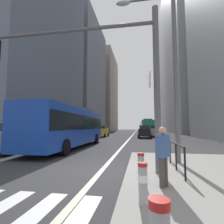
% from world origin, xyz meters
% --- Properties ---
extents(ground_plane, '(160.00, 160.00, 0.00)m').
position_xyz_m(ground_plane, '(0.00, 20.00, 0.00)').
color(ground_plane, '#303033').
extents(lane_centre_line, '(0.20, 80.00, 0.01)m').
position_xyz_m(lane_centre_line, '(0.00, 30.00, 0.01)').
color(lane_centre_line, beige).
rests_on(lane_centre_line, ground).
extents(office_tower_left_near, '(11.64, 20.38, 41.62)m').
position_xyz_m(office_tower_left_near, '(-16.00, 16.52, 20.81)').
color(office_tower_left_near, slate).
rests_on(office_tower_left_near, ground).
extents(office_tower_left_mid, '(11.63, 21.06, 32.79)m').
position_xyz_m(office_tower_left_mid, '(-16.00, 39.79, 16.40)').
color(office_tower_left_mid, slate).
rests_on(office_tower_left_mid, ground).
extents(office_tower_left_far, '(13.68, 22.53, 32.94)m').
position_xyz_m(office_tower_left_far, '(-16.00, 64.91, 16.47)').
color(office_tower_left_far, gray).
rests_on(office_tower_left_far, ground).
extents(office_tower_right_mid, '(13.43, 20.28, 53.24)m').
position_xyz_m(office_tower_right_mid, '(17.00, 41.36, 26.62)').
color(office_tower_right_mid, '#9E9EA3').
rests_on(office_tower_right_mid, ground).
extents(office_tower_right_far, '(10.85, 23.49, 56.38)m').
position_xyz_m(office_tower_right_far, '(17.00, 65.75, 28.19)').
color(office_tower_right_far, '#9E9EA3').
rests_on(office_tower_right_far, ground).
extents(city_bus_blue_oncoming, '(2.74, 11.55, 3.40)m').
position_xyz_m(city_bus_blue_oncoming, '(-4.13, 6.69, 1.84)').
color(city_bus_blue_oncoming, '#14389E').
rests_on(city_bus_blue_oncoming, ground).
extents(sedan_white_oncoming, '(2.14, 4.35, 1.94)m').
position_xyz_m(sedan_white_oncoming, '(-7.01, 3.70, 0.99)').
color(sedan_white_oncoming, silver).
rests_on(sedan_white_oncoming, ground).
extents(city_bus_red_receding, '(2.76, 11.50, 3.40)m').
position_xyz_m(city_bus_red_receding, '(3.19, 32.67, 1.84)').
color(city_bus_red_receding, '#198456').
rests_on(city_bus_red_receding, ground).
extents(city_bus_red_distant, '(2.89, 10.66, 3.40)m').
position_xyz_m(city_bus_red_distant, '(3.19, 50.41, 1.84)').
color(city_bus_red_distant, red).
rests_on(city_bus_red_distant, ground).
extents(car_oncoming_mid, '(2.05, 4.19, 1.94)m').
position_xyz_m(car_oncoming_mid, '(-4.99, 21.60, 0.99)').
color(car_oncoming_mid, gold).
rests_on(car_oncoming_mid, ground).
extents(car_receding_near, '(2.14, 4.32, 1.94)m').
position_xyz_m(car_receding_near, '(2.23, 20.37, 0.99)').
color(car_receding_near, black).
rests_on(car_receding_near, ground).
extents(car_receding_far, '(2.16, 4.09, 1.94)m').
position_xyz_m(car_receding_far, '(4.07, 23.00, 0.99)').
color(car_receding_far, '#B2A899').
rests_on(car_receding_far, ground).
extents(traffic_signal_gantry, '(7.04, 0.65, 6.00)m').
position_xyz_m(traffic_signal_gantry, '(-0.26, -0.58, 4.16)').
color(traffic_signal_gantry, '#515156').
rests_on(traffic_signal_gantry, median_island).
extents(street_lamp_post, '(5.50, 0.32, 8.00)m').
position_xyz_m(street_lamp_post, '(3.17, 1.28, 5.28)').
color(street_lamp_post, '#56565B').
rests_on(street_lamp_post, median_island).
extents(bollard_left, '(0.20, 0.20, 0.84)m').
position_xyz_m(bollard_left, '(1.55, -3.00, 0.62)').
color(bollard_left, '#99999E').
rests_on(bollard_left, median_island).
extents(bollard_right, '(0.20, 0.20, 0.81)m').
position_xyz_m(bollard_right, '(1.52, -1.52, 0.60)').
color(bollard_right, '#99999E').
rests_on(bollard_right, median_island).
extents(pedestrian_railing, '(0.06, 3.76, 0.98)m').
position_xyz_m(pedestrian_railing, '(2.80, 0.57, 0.86)').
color(pedestrian_railing, black).
rests_on(pedestrian_railing, median_island).
extents(pedestrian_walking, '(0.41, 0.45, 1.57)m').
position_xyz_m(pedestrian_walking, '(2.11, -1.88, 1.01)').
color(pedestrian_walking, '#423D38').
rests_on(pedestrian_walking, median_island).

